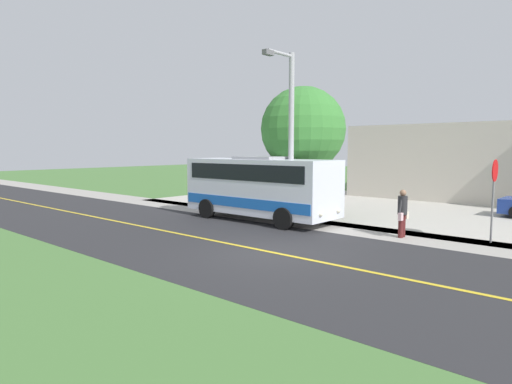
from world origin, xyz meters
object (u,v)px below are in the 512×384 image
stop_sign (494,186)px  street_light_pole (289,130)px  pedestrian_with_bags (402,212)px  tree_curbside (303,129)px  shuttle_bus_front (260,185)px

stop_sign → street_light_pole: 8.17m
pedestrian_with_bags → stop_sign: size_ratio=0.61×
pedestrian_with_bags → street_light_pole: street_light_pole is taller
pedestrian_with_bags → tree_curbside: bearing=-111.8°
stop_sign → street_light_pole: bearing=-81.0°
tree_curbside → stop_sign: bearing=81.6°
pedestrian_with_bags → tree_curbside: (-2.46, -6.15, 3.23)m
street_light_pole → tree_curbside: street_light_pole is taller
street_light_pole → tree_curbside: (-2.53, -1.05, 0.11)m
stop_sign → tree_curbside: size_ratio=0.46×
shuttle_bus_front → street_light_pole: bearing=104.7°
shuttle_bus_front → pedestrian_with_bags: bearing=93.8°
shuttle_bus_front → pedestrian_with_bags: 6.49m
shuttle_bus_front → stop_sign: shuttle_bus_front is taller
shuttle_bus_front → tree_curbside: 3.89m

